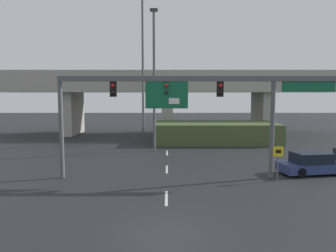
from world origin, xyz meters
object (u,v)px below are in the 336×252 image
at_px(speed_limit_sign, 279,158).
at_px(parked_sedan_near_right, 314,164).
at_px(signal_gantry, 189,95).
at_px(highway_light_pole_far, 156,77).
at_px(highway_light_pole_near, 144,64).

bearing_deg(speed_limit_sign, parked_sedan_near_right, 32.36).
distance_m(signal_gantry, highway_light_pole_far, 10.26).
bearing_deg(highway_light_pole_far, signal_gantry, -75.87).
relative_size(highway_light_pole_near, highway_light_pole_far, 1.26).
bearing_deg(parked_sedan_near_right, signal_gantry, 177.96).
xyz_separation_m(highway_light_pole_near, parked_sedan_near_right, (12.36, -14.25, -7.83)).
distance_m(signal_gantry, highway_light_pole_near, 16.21).
xyz_separation_m(highway_light_pole_near, highway_light_pole_far, (1.44, -5.56, -1.67)).
distance_m(signal_gantry, parked_sedan_near_right, 9.66).
xyz_separation_m(speed_limit_sign, highway_light_pole_far, (-7.94, 10.58, 5.40)).
bearing_deg(signal_gantry, highway_light_pole_far, 104.13).
height_order(signal_gantry, parked_sedan_near_right, signal_gantry).
bearing_deg(highway_light_pole_near, parked_sedan_near_right, -49.06).
height_order(speed_limit_sign, highway_light_pole_near, highway_light_pole_near).
bearing_deg(highway_light_pole_far, speed_limit_sign, -53.12).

